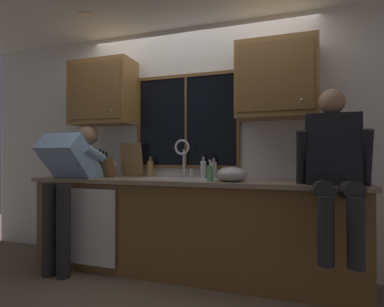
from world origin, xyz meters
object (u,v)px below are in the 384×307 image
person_standing (70,177)px  knife_block (107,167)px  bottle_tall_clear (203,169)px  bottle_amber_small (150,168)px  bottle_green_glass (214,170)px  cutting_board (132,160)px  person_sitting_on_counter (334,162)px  soap_dispenser (210,173)px  mixing_bowl (232,174)px

person_standing → knife_block: 0.39m
person_standing → bottle_tall_clear: 1.36m
knife_block → bottle_tall_clear: size_ratio=1.38×
bottle_amber_small → person_standing: bearing=-144.0°
bottle_green_glass → bottle_amber_small: (-0.71, -0.01, 0.00)m
cutting_board → bottle_amber_small: (0.23, -0.01, -0.09)m
person_sitting_on_counter → bottle_amber_small: (-1.78, 0.47, -0.09)m
soap_dispenser → bottle_tall_clear: bearing=114.4°
bottle_green_glass → bottle_tall_clear: bottle_tall_clear is taller
person_standing → mixing_bowl: bearing=5.9°
knife_block → soap_dispenser: (1.21, -0.20, -0.03)m
mixing_bowl → cutting_board: bearing=164.9°
person_sitting_on_counter → bottle_tall_clear: 1.28m
person_sitting_on_counter → soap_dispenser: 1.01m
knife_block → soap_dispenser: bearing=-9.2°
knife_block → cutting_board: 0.29m
soap_dispenser → person_standing: bearing=-175.7°
cutting_board → mixing_bowl: bearing=-15.1°
person_standing → mixing_bowl: person_standing is taller
person_sitting_on_counter → bottle_tall_clear: bearing=157.2°
bottle_amber_small → cutting_board: bearing=178.2°
soap_dispenser → knife_block: bearing=170.8°
cutting_board → mixing_bowl: cutting_board is taller
person_sitting_on_counter → bottle_amber_small: person_sitting_on_counter is taller
person_sitting_on_counter → bottle_amber_small: 1.84m
cutting_board → bottle_tall_clear: size_ratio=1.63×
bottle_tall_clear → mixing_bowl: bearing=-43.0°
person_sitting_on_counter → cutting_board: bearing=166.5°
person_standing → person_sitting_on_counter: person_sitting_on_counter is taller
mixing_bowl → bottle_amber_small: 1.01m
knife_block → bottle_green_glass: bearing=9.3°
bottle_amber_small → bottle_tall_clear: bearing=2.2°
bottle_green_glass → person_sitting_on_counter: bearing=-24.5°
mixing_bowl → bottle_green_glass: bottle_green_glass is taller
bottle_amber_small → mixing_bowl: bearing=-18.2°
person_standing → cutting_board: person_standing is taller
cutting_board → person_sitting_on_counter: bearing=-13.5°
knife_block → cutting_board: bearing=42.2°
knife_block → mixing_bowl: size_ratio=1.16×
knife_block → bottle_green_glass: knife_block is taller
knife_block → bottle_tall_clear: knife_block is taller
knife_block → mixing_bowl: (1.40, -0.14, -0.05)m
mixing_bowl → bottle_green_glass: size_ratio=1.29×
bottle_tall_clear → bottle_amber_small: bottle_tall_clear is taller
person_standing → mixing_bowl: size_ratio=5.34×
person_sitting_on_counter → soap_dispenser: bearing=174.3°
mixing_bowl → bottle_green_glass: (-0.25, 0.33, 0.03)m
person_standing → bottle_green_glass: person_standing is taller
person_sitting_on_counter → bottle_green_glass: (-1.07, 0.48, -0.10)m
person_standing → cutting_board: 0.67m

